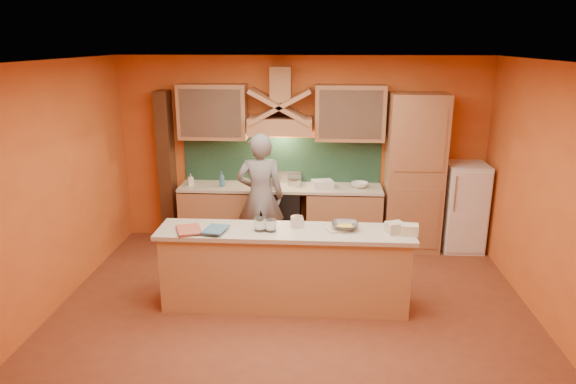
# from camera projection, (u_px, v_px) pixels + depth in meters

# --- Properties ---
(floor) EXTENTS (5.50, 5.00, 0.01)m
(floor) POSITION_uv_depth(u_px,v_px,m) (292.00, 318.00, 5.77)
(floor) COLOR brown
(floor) RESTS_ON ground
(ceiling) EXTENTS (5.50, 5.00, 0.01)m
(ceiling) POSITION_uv_depth(u_px,v_px,m) (293.00, 62.00, 4.98)
(ceiling) COLOR white
(ceiling) RESTS_ON wall_back
(wall_back) EXTENTS (5.50, 0.02, 2.80)m
(wall_back) POSITION_uv_depth(u_px,v_px,m) (302.00, 151.00, 7.77)
(wall_back) COLOR orange
(wall_back) RESTS_ON floor
(wall_front) EXTENTS (5.50, 0.02, 2.80)m
(wall_front) POSITION_uv_depth(u_px,v_px,m) (268.00, 328.00, 2.98)
(wall_front) COLOR orange
(wall_front) RESTS_ON floor
(wall_left) EXTENTS (0.02, 5.00, 2.80)m
(wall_left) POSITION_uv_depth(u_px,v_px,m) (39.00, 195.00, 5.54)
(wall_left) COLOR orange
(wall_left) RESTS_ON floor
(wall_right) EXTENTS (0.02, 5.00, 2.80)m
(wall_right) POSITION_uv_depth(u_px,v_px,m) (562.00, 205.00, 5.20)
(wall_right) COLOR orange
(wall_right) RESTS_ON floor
(base_cabinet_left) EXTENTS (1.10, 0.60, 0.86)m
(base_cabinet_left) POSITION_uv_depth(u_px,v_px,m) (219.00, 216.00, 7.83)
(base_cabinet_left) COLOR #AF7750
(base_cabinet_left) RESTS_ON floor
(base_cabinet_right) EXTENTS (1.10, 0.60, 0.86)m
(base_cabinet_right) POSITION_uv_depth(u_px,v_px,m) (343.00, 218.00, 7.71)
(base_cabinet_right) COLOR #AF7750
(base_cabinet_right) RESTS_ON floor
(counter_top) EXTENTS (3.00, 0.62, 0.04)m
(counter_top) POSITION_uv_depth(u_px,v_px,m) (280.00, 187.00, 7.64)
(counter_top) COLOR beige
(counter_top) RESTS_ON base_cabinet_left
(stove) EXTENTS (0.60, 0.58, 0.90)m
(stove) POSITION_uv_depth(u_px,v_px,m) (281.00, 216.00, 7.77)
(stove) COLOR black
(stove) RESTS_ON floor
(backsplash) EXTENTS (3.00, 0.03, 0.70)m
(backsplash) POSITION_uv_depth(u_px,v_px,m) (282.00, 160.00, 7.81)
(backsplash) COLOR #1A3A2A
(backsplash) RESTS_ON wall_back
(range_hood) EXTENTS (0.92, 0.50, 0.24)m
(range_hood) POSITION_uv_depth(u_px,v_px,m) (280.00, 125.00, 7.43)
(range_hood) COLOR #AF7750
(range_hood) RESTS_ON wall_back
(hood_chimney) EXTENTS (0.30, 0.30, 0.50)m
(hood_chimney) POSITION_uv_depth(u_px,v_px,m) (281.00, 84.00, 7.36)
(hood_chimney) COLOR #AF7750
(hood_chimney) RESTS_ON wall_back
(upper_cabinet_left) EXTENTS (1.00, 0.35, 0.80)m
(upper_cabinet_left) POSITION_uv_depth(u_px,v_px,m) (213.00, 112.00, 7.51)
(upper_cabinet_left) COLOR #AF7750
(upper_cabinet_left) RESTS_ON wall_back
(upper_cabinet_right) EXTENTS (1.00, 0.35, 0.80)m
(upper_cabinet_right) POSITION_uv_depth(u_px,v_px,m) (350.00, 113.00, 7.39)
(upper_cabinet_right) COLOR #AF7750
(upper_cabinet_right) RESTS_ON wall_back
(pantry_column) EXTENTS (0.80, 0.60, 2.30)m
(pantry_column) POSITION_uv_depth(u_px,v_px,m) (414.00, 173.00, 7.45)
(pantry_column) COLOR #AF7750
(pantry_column) RESTS_ON floor
(fridge) EXTENTS (0.58, 0.60, 1.30)m
(fridge) POSITION_uv_depth(u_px,v_px,m) (463.00, 207.00, 7.54)
(fridge) COLOR white
(fridge) RESTS_ON floor
(trim_column_left) EXTENTS (0.20, 0.30, 2.30)m
(trim_column_left) POSITION_uv_depth(u_px,v_px,m) (167.00, 167.00, 7.82)
(trim_column_left) COLOR #472816
(trim_column_left) RESTS_ON floor
(island_body) EXTENTS (2.80, 0.55, 0.88)m
(island_body) POSITION_uv_depth(u_px,v_px,m) (285.00, 271.00, 5.94)
(island_body) COLOR tan
(island_body) RESTS_ON floor
(island_top) EXTENTS (2.90, 0.62, 0.05)m
(island_top) POSITION_uv_depth(u_px,v_px,m) (285.00, 232.00, 5.80)
(island_top) COLOR beige
(island_top) RESTS_ON island_body
(person) EXTENTS (0.69, 0.48, 1.81)m
(person) POSITION_uv_depth(u_px,v_px,m) (260.00, 197.00, 7.17)
(person) COLOR gray
(person) RESTS_ON floor
(pot_large) EXTENTS (0.24, 0.24, 0.16)m
(pot_large) POSITION_uv_depth(u_px,v_px,m) (272.00, 184.00, 7.53)
(pot_large) COLOR silver
(pot_large) RESTS_ON stove
(pot_small) EXTENTS (0.22, 0.22, 0.13)m
(pot_small) POSITION_uv_depth(u_px,v_px,m) (294.00, 183.00, 7.64)
(pot_small) COLOR silver
(pot_small) RESTS_ON stove
(soap_bottle_a) EXTENTS (0.10, 0.10, 0.17)m
(soap_bottle_a) POSITION_uv_depth(u_px,v_px,m) (191.00, 179.00, 7.66)
(soap_bottle_a) COLOR white
(soap_bottle_a) RESTS_ON counter_top
(soap_bottle_b) EXTENTS (0.09, 0.09, 0.23)m
(soap_bottle_b) POSITION_uv_depth(u_px,v_px,m) (222.00, 179.00, 7.59)
(soap_bottle_b) COLOR teal
(soap_bottle_b) RESTS_ON counter_top
(bowl_back) EXTENTS (0.26, 0.26, 0.08)m
(bowl_back) POSITION_uv_depth(u_px,v_px,m) (360.00, 185.00, 7.55)
(bowl_back) COLOR silver
(bowl_back) RESTS_ON counter_top
(dish_rack) EXTENTS (0.34, 0.30, 0.11)m
(dish_rack) POSITION_uv_depth(u_px,v_px,m) (323.00, 184.00, 7.55)
(dish_rack) COLOR silver
(dish_rack) RESTS_ON counter_top
(book_lower) EXTENTS (0.37, 0.42, 0.03)m
(book_lower) POSITION_uv_depth(u_px,v_px,m) (177.00, 231.00, 5.71)
(book_lower) COLOR #B75541
(book_lower) RESTS_ON island_top
(book_upper) EXTENTS (0.29, 0.35, 0.02)m
(book_upper) POSITION_uv_depth(u_px,v_px,m) (206.00, 229.00, 5.74)
(book_upper) COLOR teal
(book_upper) RESTS_ON island_top
(jar_large) EXTENTS (0.14, 0.14, 0.15)m
(jar_large) POSITION_uv_depth(u_px,v_px,m) (260.00, 224.00, 5.76)
(jar_large) COLOR white
(jar_large) RESTS_ON island_top
(jar_small) EXTENTS (0.13, 0.13, 0.14)m
(jar_small) POSITION_uv_depth(u_px,v_px,m) (271.00, 225.00, 5.74)
(jar_small) COLOR white
(jar_small) RESTS_ON island_top
(kitchen_scale) EXTENTS (0.15, 0.15, 0.11)m
(kitchen_scale) POSITION_uv_depth(u_px,v_px,m) (297.00, 222.00, 5.89)
(kitchen_scale) COLOR silver
(kitchen_scale) RESTS_ON island_top
(mixing_bowl) EXTENTS (0.32, 0.32, 0.07)m
(mixing_bowl) POSITION_uv_depth(u_px,v_px,m) (345.00, 226.00, 5.82)
(mixing_bowl) COLOR silver
(mixing_bowl) RESTS_ON island_top
(cloth) EXTENTS (0.31, 0.27, 0.02)m
(cloth) POSITION_uv_depth(u_px,v_px,m) (338.00, 229.00, 5.80)
(cloth) COLOR beige
(cloth) RESTS_ON island_top
(grocery_bag_a) EXTENTS (0.23, 0.21, 0.12)m
(grocery_bag_a) POSITION_uv_depth(u_px,v_px,m) (395.00, 228.00, 5.70)
(grocery_bag_a) COLOR beige
(grocery_bag_a) RESTS_ON island_top
(grocery_bag_b) EXTENTS (0.21, 0.17, 0.12)m
(grocery_bag_b) POSITION_uv_depth(u_px,v_px,m) (409.00, 230.00, 5.65)
(grocery_bag_b) COLOR beige
(grocery_bag_b) RESTS_ON island_top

